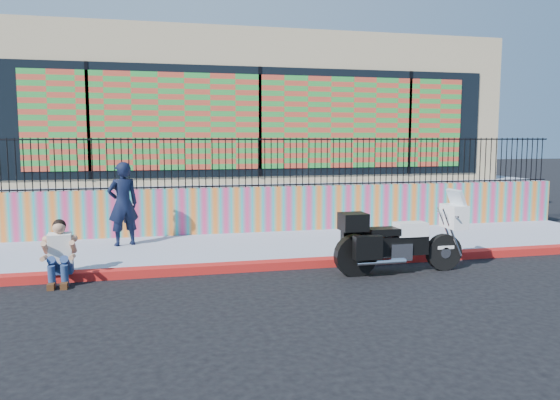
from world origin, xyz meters
name	(u,v)px	position (x,y,z in m)	size (l,w,h in m)	color
ground	(303,267)	(0.00, 0.00, 0.00)	(90.00, 90.00, 0.00)	black
red_curb	(303,263)	(0.00, 0.00, 0.07)	(16.00, 0.30, 0.15)	#A6260B
sidewalk	(283,247)	(0.00, 1.65, 0.07)	(16.00, 3.00, 0.15)	#99A1B8
mural_wall	(267,209)	(0.00, 3.25, 0.70)	(16.00, 0.20, 1.10)	#DC3A70
metal_fence	(267,162)	(0.00, 3.25, 1.85)	(15.80, 0.04, 1.20)	black
elevated_platform	(236,192)	(0.00, 8.35, 0.62)	(16.00, 10.00, 1.25)	#99A1B8
storefront_building	(236,113)	(0.00, 8.13, 3.25)	(14.00, 8.06, 4.00)	tan
police_motorcycle	(398,239)	(1.56, -0.82, 0.63)	(2.42, 0.80, 1.51)	black
police_officer	(123,204)	(-3.37, 2.23, 1.05)	(0.65, 0.43, 1.79)	black
seated_man	(59,258)	(-4.30, -0.24, 0.45)	(0.54, 0.71, 1.06)	navy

